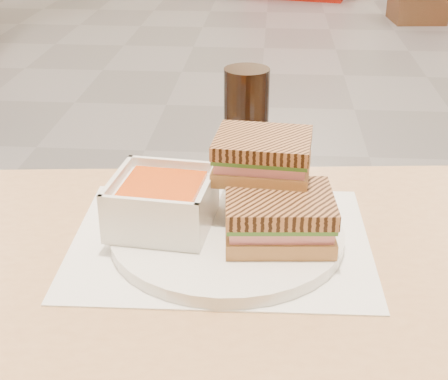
# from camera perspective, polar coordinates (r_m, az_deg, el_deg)

# --- Properties ---
(tray_liner) EXTENTS (0.36, 0.28, 0.00)m
(tray_liner) POSITION_cam_1_polar(r_m,az_deg,el_deg) (0.77, -0.29, -4.47)
(tray_liner) COLOR white
(tray_liner) RESTS_ON main_table
(plate) EXTENTS (0.28, 0.28, 0.01)m
(plate) POSITION_cam_1_polar(r_m,az_deg,el_deg) (0.77, 0.28, -3.90)
(plate) COLOR white
(plate) RESTS_ON tray_liner
(soup_bowl) EXTENTS (0.13, 0.13, 0.06)m
(soup_bowl) POSITION_cam_1_polar(r_m,az_deg,el_deg) (0.77, -5.43, -1.25)
(soup_bowl) COLOR white
(soup_bowl) RESTS_ON plate
(panini_lower) EXTENTS (0.13, 0.11, 0.05)m
(panini_lower) POSITION_cam_1_polar(r_m,az_deg,el_deg) (0.74, 4.84, -2.35)
(panini_lower) COLOR #BA8949
(panini_lower) RESTS_ON plate
(panini_upper) EXTENTS (0.12, 0.10, 0.05)m
(panini_upper) POSITION_cam_1_polar(r_m,az_deg,el_deg) (0.77, 3.42, 3.02)
(panini_upper) COLOR #BA8949
(panini_upper) RESTS_ON panini_lower
(cola_glass) EXTENTS (0.07, 0.07, 0.14)m
(cola_glass) POSITION_cam_1_polar(r_m,az_deg,el_deg) (0.96, 1.96, 6.53)
(cola_glass) COLOR black
(cola_glass) RESTS_ON main_table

